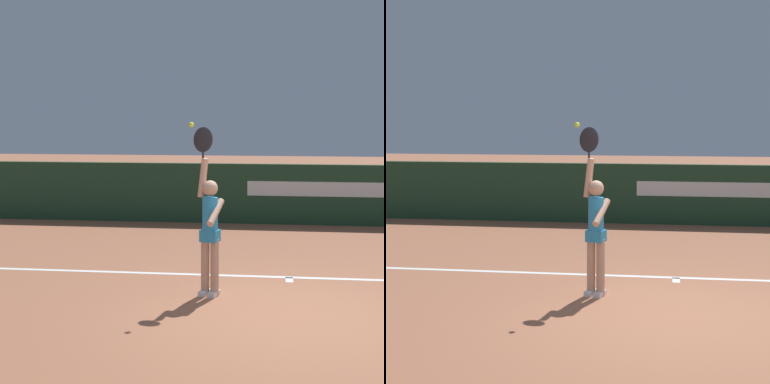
{
  "view_description": "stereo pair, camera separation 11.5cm",
  "coord_description": "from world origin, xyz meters",
  "views": [
    {
      "loc": [
        -0.22,
        -8.2,
        2.51
      ],
      "look_at": [
        -1.36,
        0.75,
        1.42
      ],
      "focal_mm": 62.43,
      "sensor_mm": 36.0,
      "label": 1
    },
    {
      "loc": [
        -0.11,
        -8.18,
        2.51
      ],
      "look_at": [
        -1.36,
        0.75,
        1.42
      ],
      "focal_mm": 62.43,
      "sensor_mm": 36.0,
      "label": 2
    }
  ],
  "objects": [
    {
      "name": "tennis_player",
      "position": [
        -1.11,
        0.69,
        0.95
      ],
      "size": [
        0.45,
        0.46,
        2.32
      ],
      "color": "tan",
      "rests_on": "ground"
    },
    {
      "name": "ground_plane",
      "position": [
        0.0,
        0.0,
        0.0
      ],
      "size": [
        60.0,
        60.0,
        0.0
      ],
      "primitive_type": "plane",
      "color": "#A06042"
    },
    {
      "name": "tennis_ball",
      "position": [
        -1.33,
        0.49,
        2.34
      ],
      "size": [
        0.07,
        0.07,
        0.07
      ],
      "color": "#CFE62F"
    },
    {
      "name": "back_wall",
      "position": [
        0.0,
        6.75,
        0.67
      ],
      "size": [
        14.84,
        0.18,
        1.35
      ],
      "color": "#1D3E26",
      "rests_on": "ground"
    },
    {
      "name": "court_lines",
      "position": [
        0.0,
        -0.76,
        0.0
      ],
      "size": [
        11.78,
        5.36,
        0.0
      ],
      "color": "white",
      "rests_on": "ground"
    }
  ]
}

